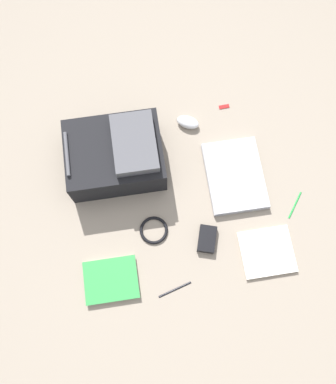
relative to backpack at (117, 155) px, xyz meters
The scene contains 11 objects.
ground_plane 0.31m from the backpack, 139.23° to the right, with size 3.30×3.30×0.00m, color gray.
backpack is the anchor object (origin of this frame).
laptop 0.54m from the backpack, 120.05° to the right, with size 0.40×0.33×0.03m.
book_comic 0.54m from the backpack, 156.00° to the left, with size 0.23×0.26×0.02m.
book_manual 0.78m from the backpack, 145.03° to the right, with size 0.25×0.27×0.01m.
computer_mouse 0.38m from the backpack, 81.20° to the right, with size 0.06×0.11×0.04m, color silver.
cable_coil 0.37m from the backpack, behind, with size 0.12×0.12×0.01m, color black.
power_brick 0.54m from the backpack, 154.88° to the right, with size 0.07×0.12×0.03m, color black.
pen_black 0.64m from the backpack, behind, with size 0.01×0.01×0.15m, color black.
pen_blue 0.83m from the backpack, 126.99° to the right, with size 0.01×0.01×0.14m, color #198C33.
usb_stick 0.58m from the backpack, 82.54° to the right, with size 0.02×0.05×0.01m, color #B21919.
Camera 1 is at (-0.52, 0.26, 1.84)m, focal length 39.90 mm.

